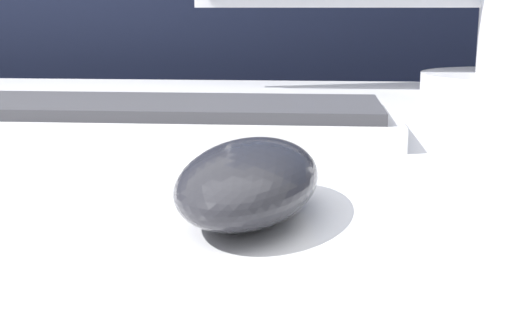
# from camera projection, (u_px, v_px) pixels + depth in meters

# --- Properties ---
(partition_panel) EXTENTS (5.00, 0.03, 1.06)m
(partition_panel) POSITION_uv_depth(u_px,v_px,m) (336.00, 208.00, 1.06)
(partition_panel) COLOR black
(partition_panel) RESTS_ON ground_plane
(computer_mouse_near) EXTENTS (0.07, 0.12, 0.03)m
(computer_mouse_near) POSITION_uv_depth(u_px,v_px,m) (249.00, 180.00, 0.31)
(computer_mouse_near) COLOR #232328
(computer_mouse_near) RESTS_ON desk
(keyboard) EXTENTS (0.40, 0.12, 0.02)m
(keyboard) POSITION_uv_depth(u_px,v_px,m) (118.00, 118.00, 0.51)
(keyboard) COLOR silver
(keyboard) RESTS_ON desk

